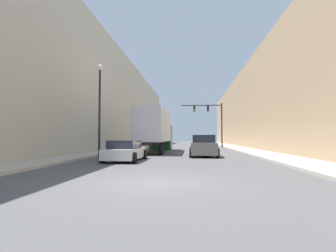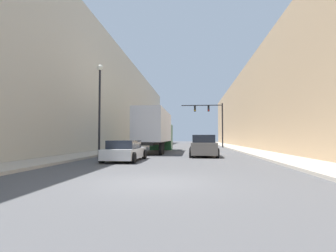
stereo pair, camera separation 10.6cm
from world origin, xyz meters
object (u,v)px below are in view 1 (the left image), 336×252
object	(u,v)px
semi_truck	(156,130)
street_lamp	(100,98)
suv_car	(203,146)
sedan_car	(125,151)
traffic_signal_gantry	(212,117)

from	to	relation	value
semi_truck	street_lamp	size ratio (longest dim) A/B	1.71
suv_car	street_lamp	bearing A→B (deg)	-168.55
semi_truck	suv_car	xyz separation A→B (m)	(4.61, -5.72, -1.50)
sedan_car	traffic_signal_gantry	xyz separation A→B (m)	(7.32, 24.18, 4.03)
suv_car	street_lamp	distance (m)	8.89
street_lamp	traffic_signal_gantry	bearing A→B (deg)	64.37
suv_car	traffic_signal_gantry	bearing A→B (deg)	83.48
semi_truck	suv_car	distance (m)	7.50
traffic_signal_gantry	street_lamp	bearing A→B (deg)	-115.63
traffic_signal_gantry	sedan_car	bearing A→B (deg)	-106.85
semi_truck	traffic_signal_gantry	distance (m)	15.60
sedan_car	traffic_signal_gantry	size ratio (longest dim) A/B	0.69
sedan_car	street_lamp	bearing A→B (deg)	133.02
semi_truck	street_lamp	bearing A→B (deg)	-114.26
semi_truck	street_lamp	xyz separation A→B (m)	(-3.30, -7.33, 2.22)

